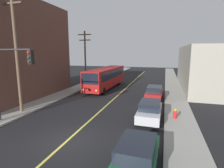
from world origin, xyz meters
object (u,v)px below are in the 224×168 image
utility_pole_near (16,46)px  city_bus (106,77)px  parked_car_green (136,157)px  parked_car_red (154,93)px  traffic_signal_left_corner (10,70)px  utility_pole_mid (85,55)px  parked_car_silver (150,110)px  fire_hydrant (175,114)px

utility_pole_near → city_bus: bearing=73.5°
city_bus → parked_car_green: bearing=-67.7°
city_bus → parked_car_red: (7.71, -4.78, -0.98)m
utility_pole_near → traffic_signal_left_corner: size_ratio=1.86×
parked_car_red → utility_pole_mid: (-12.10, 6.75, 4.30)m
city_bus → utility_pole_near: utility_pole_near is taller
parked_car_silver → utility_pole_near: size_ratio=0.40×
parked_car_silver → traffic_signal_left_corner: 11.46m
parked_car_green → parked_car_silver: 7.08m
parked_car_silver → fire_hydrant: 2.15m
parked_car_green → utility_pole_near: bearing=154.8°
parked_car_green → utility_pole_near: utility_pole_near is taller
parked_car_green → utility_pole_mid: (-12.13, 20.83, 4.30)m
fire_hydrant → parked_car_silver: bearing=-164.8°
parked_car_green → traffic_signal_left_corner: bearing=162.8°
parked_car_red → utility_pole_mid: size_ratio=0.49×
parked_car_silver → fire_hydrant: parked_car_silver is taller
city_bus → traffic_signal_left_corner: (-2.43, -15.71, 2.49)m
parked_car_silver → fire_hydrant: (2.06, 0.56, -0.26)m
parked_car_red → fire_hydrant: size_ratio=5.29×
city_bus → traffic_signal_left_corner: 16.09m
parked_car_green → utility_pole_mid: 24.49m
parked_car_silver → utility_pole_mid: utility_pole_mid is taller
traffic_signal_left_corner → parked_car_silver: bearing=21.0°
parked_car_red → traffic_signal_left_corner: (-10.14, -10.93, 3.46)m
city_bus → parked_car_red: city_bus is taller
city_bus → utility_pole_near: size_ratio=1.10×
parked_car_red → utility_pole_mid: utility_pole_mid is taller
parked_car_silver → traffic_signal_left_corner: size_ratio=0.74×
parked_car_green → parked_car_silver: (0.02, 7.08, 0.00)m
parked_car_red → city_bus: bearing=148.2°
utility_pole_near → traffic_signal_left_corner: bearing=-57.0°
city_bus → parked_car_silver: bearing=-56.6°
traffic_signal_left_corner → fire_hydrant: 13.57m
city_bus → parked_car_green: size_ratio=2.74×
traffic_signal_left_corner → fire_hydrant: size_ratio=7.14×
parked_car_red → utility_pole_mid: bearing=150.8°
utility_pole_near → traffic_signal_left_corner: utility_pole_near is taller
parked_car_green → parked_car_red: size_ratio=1.00×
traffic_signal_left_corner → fire_hydrant: bearing=20.1°
city_bus → parked_car_silver: (7.77, -11.79, -0.98)m
utility_pole_near → fire_hydrant: utility_pole_near is taller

